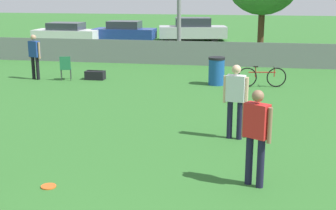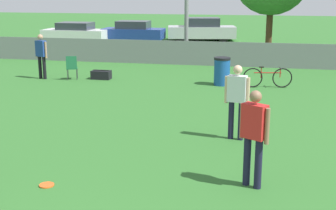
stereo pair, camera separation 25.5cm
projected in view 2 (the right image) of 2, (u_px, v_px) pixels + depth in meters
fence_backline at (215, 54)px, 21.07m from camera, size 25.06×0.07×1.21m
player_receiver_white at (237, 97)px, 10.67m from camera, size 0.58×0.29×1.74m
player_defender_red at (254, 132)px, 8.07m from camera, size 0.51×0.41×1.74m
spectator_in_blue at (41, 53)px, 17.96m from camera, size 0.54×0.33×1.72m
frisbee_disc at (47, 185)px, 8.33m from camera, size 0.27×0.27×0.03m
folding_chair_sideline at (72, 66)px, 17.87m from camera, size 0.51×0.51×0.93m
bicycle_sideline at (268, 77)px, 16.50m from camera, size 1.72×0.46×0.75m
trash_bin at (222, 71)px, 16.90m from camera, size 0.60×0.60×1.01m
gear_bag_sideline at (101, 75)px, 18.08m from camera, size 0.74×0.40×0.36m
parked_car_white at (76, 32)px, 30.37m from camera, size 4.14×1.78×1.28m
parked_car_blue at (133, 32)px, 30.75m from camera, size 4.01×1.74×1.34m
parked_car_silver at (202, 30)px, 31.41m from camera, size 4.75×2.68×1.51m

